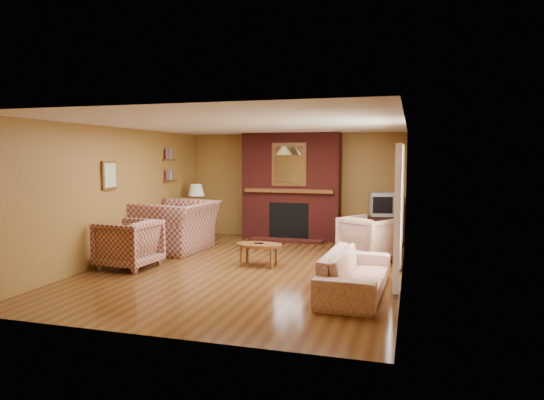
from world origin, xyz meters
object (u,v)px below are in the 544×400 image
(plaid_armchair, at_px, (129,244))
(side_table, at_px, (197,225))
(floral_sofa, at_px, (355,273))
(tv_stand, at_px, (383,230))
(crt_tv, at_px, (383,204))
(floral_armchair, at_px, (369,238))
(plaid_loveseat, at_px, (177,226))
(fireplace, at_px, (291,187))
(coffee_table, at_px, (259,247))
(table_lamp, at_px, (196,196))

(plaid_armchair, relative_size, side_table, 1.44)
(floral_sofa, xyz_separation_m, tv_stand, (0.15, 3.85, 0.03))
(side_table, relative_size, crt_tv, 1.01)
(plaid_armchair, xyz_separation_m, floral_armchair, (3.84, 1.80, -0.01))
(floral_armchair, bearing_deg, plaid_loveseat, 37.05)
(fireplace, height_order, tv_stand, fireplace)
(floral_sofa, distance_m, coffee_table, 2.17)
(fireplace, distance_m, side_table, 2.34)
(fireplace, distance_m, tv_stand, 2.23)
(plaid_loveseat, relative_size, floral_sofa, 0.77)
(plaid_armchair, bearing_deg, table_lamp, -172.35)
(coffee_table, xyz_separation_m, table_lamp, (-2.22, 2.27, 0.64))
(plaid_armchair, xyz_separation_m, crt_tv, (4.00, 3.36, 0.47))
(plaid_armchair, bearing_deg, crt_tv, 134.81)
(coffee_table, bearing_deg, crt_tv, 53.58)
(coffee_table, bearing_deg, plaid_armchair, -160.27)
(table_lamp, xyz_separation_m, tv_stand, (4.15, 0.35, -0.65))
(fireplace, bearing_deg, floral_sofa, -64.81)
(floral_sofa, relative_size, side_table, 3.16)
(tv_stand, bearing_deg, floral_sofa, -88.07)
(floral_sofa, xyz_separation_m, coffee_table, (-1.78, 1.23, 0.05))
(fireplace, height_order, coffee_table, fireplace)
(plaid_loveseat, relative_size, crt_tv, 2.46)
(floral_sofa, distance_m, table_lamp, 5.36)
(plaid_armchair, bearing_deg, side_table, -172.35)
(coffee_table, distance_m, crt_tv, 3.30)
(plaid_armchair, xyz_separation_m, table_lamp, (-0.15, 3.01, 0.56))
(plaid_armchair, bearing_deg, plaid_loveseat, -178.88)
(side_table, bearing_deg, plaid_armchair, -87.15)
(plaid_armchair, relative_size, table_lamp, 1.44)
(floral_sofa, bearing_deg, plaid_armchair, 85.32)
(plaid_armchair, bearing_deg, fireplace, 156.00)
(tv_stand, relative_size, crt_tv, 1.03)
(floral_sofa, relative_size, tv_stand, 3.11)
(table_lamp, bearing_deg, fireplace, 14.29)
(plaid_armchair, height_order, table_lamp, table_lamp)
(crt_tv, bearing_deg, table_lamp, -175.26)
(plaid_armchair, bearing_deg, floral_armchair, 119.97)
(plaid_armchair, relative_size, crt_tv, 1.46)
(coffee_table, height_order, crt_tv, crt_tv)
(floral_armchair, height_order, coffee_table, floral_armchair)
(side_table, height_order, table_lamp, table_lamp)
(fireplace, xyz_separation_m, table_lamp, (-2.10, -0.53, -0.21))
(fireplace, xyz_separation_m, crt_tv, (2.05, -0.19, -0.31))
(side_table, bearing_deg, tv_stand, 4.82)
(plaid_armchair, bearing_deg, tv_stand, 134.86)
(floral_sofa, bearing_deg, floral_armchair, 2.93)
(fireplace, height_order, floral_armchair, fireplace)
(floral_armchair, relative_size, table_lamp, 1.40)
(coffee_table, height_order, table_lamp, table_lamp)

